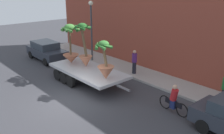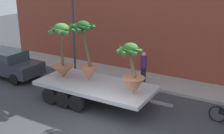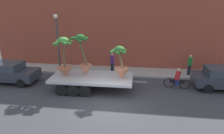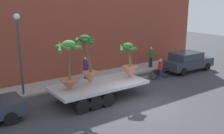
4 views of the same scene
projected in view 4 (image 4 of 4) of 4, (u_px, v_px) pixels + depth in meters
name	position (u px, v px, depth m)	size (l,w,h in m)	color
ground_plane	(145.00, 106.00, 14.62)	(60.00, 60.00, 0.00)	#38383D
sidewalk	(90.00, 78.00, 19.44)	(24.00, 2.20, 0.15)	#A39E99
building_facade	(77.00, 24.00, 19.82)	(24.00, 1.20, 7.86)	brown
flatbed_trailer	(96.00, 88.00, 15.23)	(6.63, 2.63, 0.98)	#B7BABF
potted_palm_rear	(69.00, 69.00, 13.95)	(1.35, 1.38, 2.71)	#B26647
potted_palm_middle	(88.00, 64.00, 14.84)	(1.39, 1.27, 2.88)	#C17251
potted_palm_front	(129.00, 65.00, 16.05)	(1.32, 1.22, 2.25)	#C17251
cyclist	(160.00, 70.00, 19.48)	(1.84, 0.38, 1.54)	black
parked_car	(187.00, 61.00, 21.51)	(4.47, 2.02, 1.58)	#2D333D
pedestrian_near_gate	(86.00, 68.00, 18.49)	(0.36, 0.36, 1.71)	black
pedestrian_far_left	(151.00, 57.00, 22.16)	(0.36, 0.36, 1.71)	black
street_lamp	(19.00, 44.00, 15.18)	(0.36, 0.36, 4.83)	#383D42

